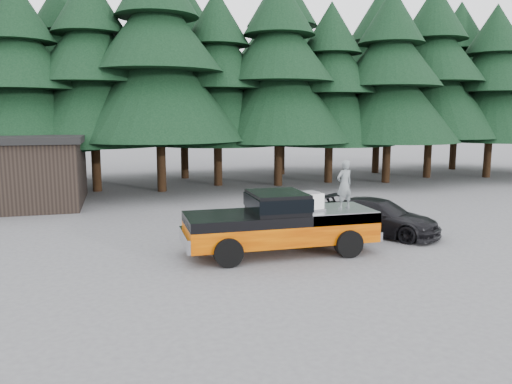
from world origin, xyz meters
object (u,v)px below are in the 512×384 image
object	(u,v)px
air_compressor	(309,202)
parked_car	(379,217)
pickup_truck	(280,232)
man_on_bed	(344,185)

from	to	relation	value
air_compressor	parked_car	world-z (taller)	air_compressor
pickup_truck	parked_car	world-z (taller)	pickup_truck
man_on_bed	air_compressor	bearing A→B (deg)	-16.86
air_compressor	man_on_bed	distance (m)	1.27
pickup_truck	air_compressor	size ratio (longest dim) A/B	8.03
pickup_truck	parked_car	xyz separation A→B (m)	(4.19, 1.44, -0.03)
pickup_truck	air_compressor	world-z (taller)	air_compressor
pickup_truck	man_on_bed	size ratio (longest dim) A/B	3.91
air_compressor	man_on_bed	world-z (taller)	man_on_bed
man_on_bed	parked_car	distance (m)	3.07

